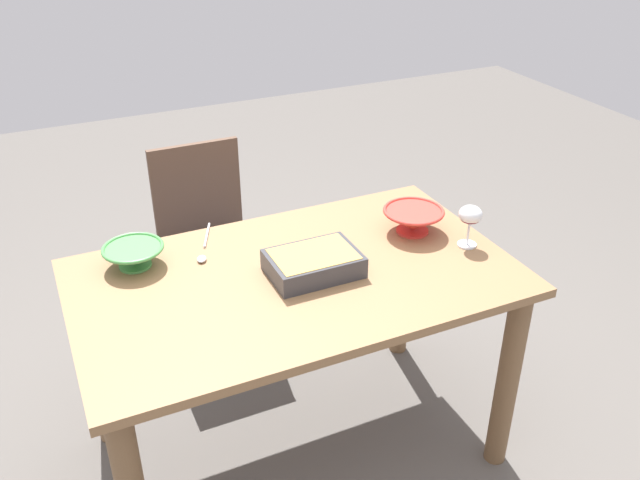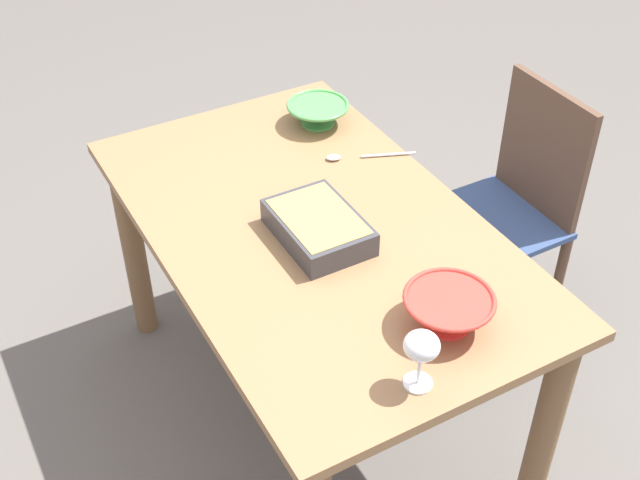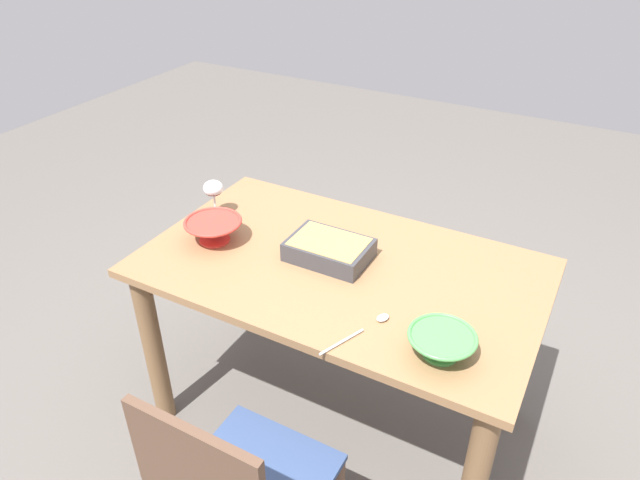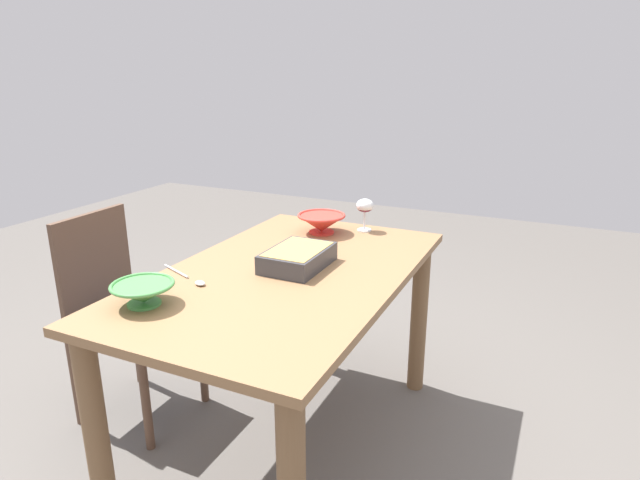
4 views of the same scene
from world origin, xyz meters
TOP-DOWN VIEW (x-y plane):
  - ground_plane at (0.00, 0.00)m, footprint 8.00×8.00m
  - dining_table at (0.00, 0.00)m, footprint 1.39×0.83m
  - wine_glass at (-0.60, 0.08)m, footprint 0.08×0.08m
  - casserole_dish at (-0.06, 0.02)m, footprint 0.29×0.20m
  - mixing_bowl at (0.45, -0.26)m, footprint 0.20×0.20m
  - small_bowl at (-0.48, -0.08)m, footprint 0.21×0.21m
  - serving_spoon at (0.22, -0.26)m, footprint 0.12×0.26m

SIDE VIEW (x-z plane):
  - ground_plane at x=0.00m, z-range 0.00..0.00m
  - dining_table at x=0.00m, z-range 0.24..1.00m
  - serving_spoon at x=0.22m, z-range 0.76..0.77m
  - casserole_dish at x=-0.06m, z-range 0.76..0.84m
  - mixing_bowl at x=0.45m, z-range 0.77..0.84m
  - small_bowl at x=-0.48m, z-range 0.77..0.85m
  - wine_glass at x=-0.60m, z-range 0.80..0.94m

